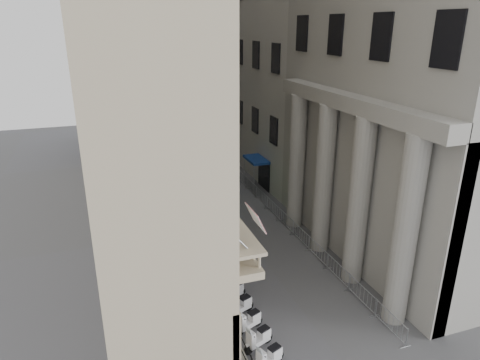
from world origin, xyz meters
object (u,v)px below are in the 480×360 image
at_px(street_lamp, 195,161).
at_px(pedestrian_a, 218,175).
at_px(info_kiosk, 192,201).
at_px(security_tent, 182,188).
at_px(pedestrian_b, 216,156).

xyz_separation_m(street_lamp, pedestrian_a, (3.36, 5.02, -3.23)).
bearing_deg(street_lamp, info_kiosk, -118.15).
height_order(security_tent, info_kiosk, security_tent).
distance_m(security_tent, street_lamp, 2.44).
bearing_deg(street_lamp, pedestrian_a, 71.41).
bearing_deg(security_tent, info_kiosk, 26.46).
bearing_deg(pedestrian_b, info_kiosk, 69.83).
xyz_separation_m(info_kiosk, pedestrian_a, (3.82, 5.51, -0.04)).
height_order(street_lamp, pedestrian_b, street_lamp).
height_order(security_tent, pedestrian_a, security_tent).
bearing_deg(security_tent, pedestrian_b, 63.16).
bearing_deg(pedestrian_b, street_lamp, 70.81).
distance_m(security_tent, pedestrian_b, 14.37).
distance_m(info_kiosk, pedestrian_a, 6.71).
bearing_deg(pedestrian_a, street_lamp, 36.02).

